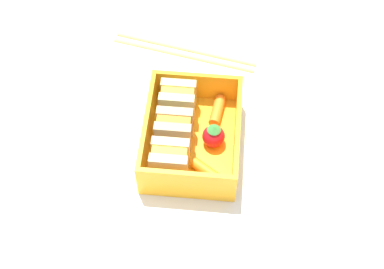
{
  "coord_description": "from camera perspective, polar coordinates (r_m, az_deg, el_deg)",
  "views": [
    {
      "loc": [
        -38.44,
        -3.59,
        59.98
      ],
      "look_at": [
        0.0,
        0.0,
        2.7
      ],
      "focal_mm": 50.0,
      "sensor_mm": 36.0,
      "label": 1
    }
  ],
  "objects": [
    {
      "name": "strawberry_far_left",
      "position": [
        0.69,
        2.3,
        -0.4
      ],
      "size": [
        2.95,
        2.95,
        3.55
      ],
      "color": "red",
      "rests_on": "bento_tray"
    },
    {
      "name": "folded_napkin",
      "position": [
        0.71,
        12.61,
        -3.74
      ],
      "size": [
        18.2,
        16.8,
        0.4
      ],
      "primitive_type": "cube",
      "rotation": [
        0.0,
        0.0,
        0.47
      ],
      "color": "white",
      "rests_on": "ground_plane"
    },
    {
      "name": "ground_plane",
      "position": [
        0.72,
        0.0,
        -1.64
      ],
      "size": [
        120.0,
        120.0,
        2.0
      ],
      "primitive_type": "cube",
      "color": "silver"
    },
    {
      "name": "sandwich_center_left",
      "position": [
        0.69,
        -1.94,
        0.56
      ],
      "size": [
        3.68,
        4.65,
        4.74
      ],
      "color": "tan",
      "rests_on": "bento_tray"
    },
    {
      "name": "chopstick_pair",
      "position": [
        0.81,
        -0.84,
        8.88
      ],
      "size": [
        6.32,
        21.94,
        0.7
      ],
      "color": "tan",
      "rests_on": "ground_plane"
    },
    {
      "name": "bento_rim",
      "position": [
        0.68,
        0.0,
        0.37
      ],
      "size": [
        15.68,
        12.14,
        4.58
      ],
      "color": "#F9A51C",
      "rests_on": "bento_tray"
    },
    {
      "name": "carrot_stick_left",
      "position": [
        0.67,
        1.61,
        -3.93
      ],
      "size": [
        3.55,
        4.32,
        1.39
      ],
      "primitive_type": "cylinder",
      "rotation": [
        1.57,
        0.0,
        2.55
      ],
      "color": "orange",
      "rests_on": "bento_tray"
    },
    {
      "name": "bento_tray",
      "position": [
        0.71,
        0.0,
        -0.95
      ],
      "size": [
        15.68,
        12.14,
        1.2
      ],
      "primitive_type": "cube",
      "color": "#F9A51C",
      "rests_on": "ground_plane"
    },
    {
      "name": "sandwich_left",
      "position": [
        0.66,
        -2.39,
        -2.74
      ],
      "size": [
        3.68,
        4.65,
        4.74
      ],
      "color": "#DEBA81",
      "rests_on": "bento_tray"
    },
    {
      "name": "drinking_glass",
      "position": [
        0.61,
        -7.96,
        -13.15
      ],
      "size": [
        6.36,
        6.36,
        7.8
      ],
      "primitive_type": "cylinder",
      "color": "white",
      "rests_on": "ground_plane"
    },
    {
      "name": "sandwich_center",
      "position": [
        0.71,
        -1.52,
        3.61
      ],
      "size": [
        3.68,
        4.65,
        4.74
      ],
      "color": "#D1C47E",
      "rests_on": "bento_tray"
    },
    {
      "name": "carrot_stick_far_left",
      "position": [
        0.72,
        2.72,
        2.57
      ],
      "size": [
        4.54,
        2.09,
        1.46
      ],
      "primitive_type": "cylinder",
      "rotation": [
        1.57,
        0.0,
        1.42
      ],
      "color": "orange",
      "rests_on": "bento_tray"
    }
  ]
}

